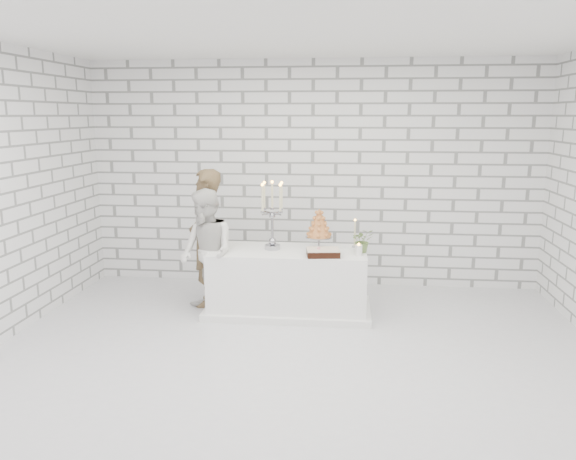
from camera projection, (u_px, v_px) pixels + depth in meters
The scene contains 13 objects.
ground at pixel (294, 359), 5.32m from camera, with size 6.00×5.00×0.01m, color silver.
ceiling at pixel (295, 29), 4.71m from camera, with size 6.00×5.00×0.01m, color white.
wall_back at pixel (312, 175), 7.45m from camera, with size 6.00×0.01×3.00m, color white.
wall_front at pixel (244, 288), 2.58m from camera, with size 6.00×0.01×3.00m, color white.
cake_table at pixel (288, 281), 6.53m from camera, with size 1.80×0.80×0.75m, color white.
groom at pixel (206, 238), 6.73m from camera, with size 0.61×0.40×1.66m, color brown.
bride at pixel (207, 253), 6.38m from camera, with size 0.71×0.56×1.47m, color silver.
candelabra at pixel (272, 215), 6.42m from camera, with size 0.33×0.33×0.80m, color #9898A2, non-canonical shape.
croquembouche at pixel (319, 229), 6.45m from camera, with size 0.31×0.31×0.48m, color #955429, non-canonical shape.
chocolate_cake at pixel (323, 252), 6.17m from camera, with size 0.36×0.26×0.08m, color black.
pillar_candle at pixel (359, 250), 6.19m from camera, with size 0.08×0.08×0.12m, color white.
extra_taper at pixel (355, 234), 6.55m from camera, with size 0.06×0.06×0.32m, color beige.
flowers at pixel (363, 240), 6.33m from camera, with size 0.25×0.21×0.27m, color #3F6D30.
Camera 1 is at (0.46, -4.94, 2.29)m, focal length 34.79 mm.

